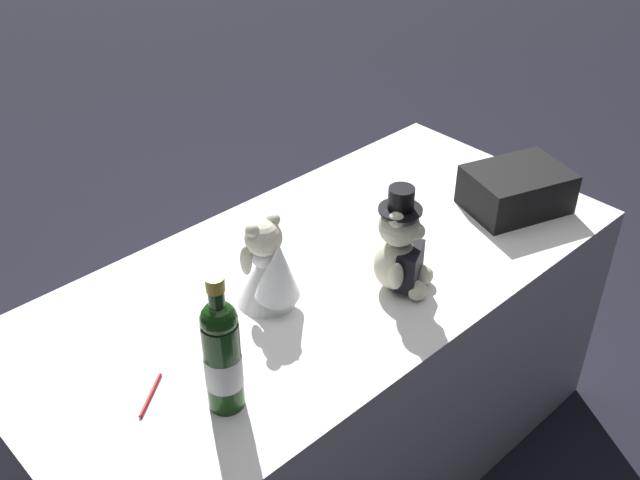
{
  "coord_description": "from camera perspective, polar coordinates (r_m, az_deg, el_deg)",
  "views": [
    {
      "loc": [
        1.07,
        1.14,
        1.93
      ],
      "look_at": [
        0.0,
        0.0,
        0.83
      ],
      "focal_mm": 42.39,
      "sensor_mm": 36.0,
      "label": 1
    }
  ],
  "objects": [
    {
      "name": "reception_table",
      "position": [
        2.21,
        0.0,
        -9.97
      ],
      "size": [
        1.69,
        0.8,
        0.73
      ],
      "primitive_type": "cube",
      "color": "white",
      "rests_on": "ground_plane"
    },
    {
      "name": "champagne_bottle",
      "position": [
        1.54,
        -7.4,
        -8.54
      ],
      "size": [
        0.08,
        0.08,
        0.34
      ],
      "color": "#163A12",
      "rests_on": "reception_table"
    },
    {
      "name": "teddy_bear_bride",
      "position": [
        1.81,
        -3.9,
        -2.09
      ],
      "size": [
        0.15,
        0.19,
        0.24
      ],
      "color": "white",
      "rests_on": "reception_table"
    },
    {
      "name": "teddy_bear_groom",
      "position": [
        1.87,
        6.15,
        -0.77
      ],
      "size": [
        0.15,
        0.15,
        0.29
      ],
      "color": "beige",
      "rests_on": "reception_table"
    },
    {
      "name": "ground_plane",
      "position": [
        2.49,
        0.0,
        -15.98
      ],
      "size": [
        12.0,
        12.0,
        0.0
      ],
      "primitive_type": "plane",
      "color": "black"
    },
    {
      "name": "signing_pen",
      "position": [
        1.68,
        -12.72,
        -11.46
      ],
      "size": [
        0.11,
        0.09,
        0.01
      ],
      "color": "maroon",
      "rests_on": "reception_table"
    },
    {
      "name": "gift_case_black",
      "position": [
        2.27,
        14.6,
        3.72
      ],
      "size": [
        0.33,
        0.28,
        0.12
      ],
      "color": "black",
      "rests_on": "reception_table"
    }
  ]
}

